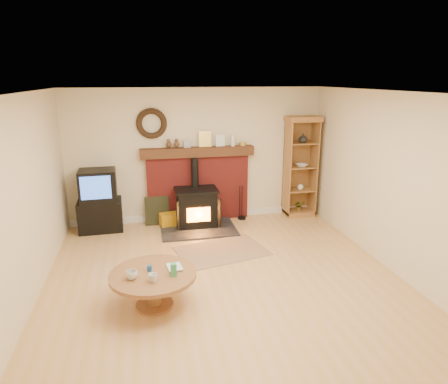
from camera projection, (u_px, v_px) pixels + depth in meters
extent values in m
plane|color=tan|center=(226.00, 283.00, 5.61)|extent=(5.50, 5.50, 0.00)
cube|color=beige|center=(197.00, 155.00, 7.83)|extent=(5.00, 0.02, 2.60)
cube|color=beige|center=(311.00, 309.00, 2.66)|extent=(5.00, 0.02, 2.60)
cube|color=beige|center=(21.00, 206.00, 4.76)|extent=(0.02, 5.50, 2.60)
cube|color=beige|center=(396.00, 184.00, 5.73)|extent=(0.02, 5.50, 2.60)
cube|color=white|center=(226.00, 93.00, 4.88)|extent=(5.00, 5.50, 0.02)
cube|color=white|center=(198.00, 215.00, 8.16)|extent=(5.00, 0.04, 0.12)
torus|color=black|center=(152.00, 123.00, 7.43)|extent=(0.57, 0.11, 0.57)
cube|color=maroon|center=(198.00, 188.00, 7.94)|extent=(2.00, 0.15, 1.30)
cube|color=#3D2313|center=(198.00, 152.00, 7.70)|extent=(2.20, 0.22, 0.18)
cube|color=#999999|center=(187.00, 144.00, 7.63)|extent=(0.13, 0.05, 0.14)
cube|color=gold|center=(205.00, 139.00, 7.69)|extent=(0.24, 0.06, 0.30)
cube|color=white|center=(220.00, 141.00, 7.76)|extent=(0.18, 0.05, 0.22)
cylinder|color=white|center=(233.00, 140.00, 7.79)|extent=(0.08, 0.08, 0.22)
cylinder|color=gold|center=(243.00, 144.00, 7.85)|extent=(0.14, 0.14, 0.07)
cube|color=black|center=(198.00, 229.00, 7.56)|extent=(1.40, 1.00, 0.03)
cube|color=black|center=(197.00, 208.00, 7.65)|extent=(0.73, 0.52, 0.67)
cube|color=black|center=(196.00, 190.00, 7.55)|extent=(0.80, 0.57, 0.04)
cylinder|color=black|center=(195.00, 173.00, 7.61)|extent=(0.14, 0.14, 0.56)
cube|color=orange|center=(199.00, 215.00, 7.41)|extent=(0.44, 0.02, 0.27)
cube|color=black|center=(180.00, 214.00, 7.40)|extent=(0.17, 0.23, 0.54)
cube|color=black|center=(216.00, 211.00, 7.53)|extent=(0.17, 0.23, 0.54)
cube|color=brown|center=(222.00, 251.00, 6.63)|extent=(1.61, 1.28, 0.01)
cube|color=black|center=(101.00, 215.00, 7.48)|extent=(0.81, 0.58, 0.58)
cube|color=black|center=(98.00, 185.00, 7.32)|extent=(0.67, 0.57, 0.58)
cube|color=blue|center=(96.00, 188.00, 7.05)|extent=(0.52, 0.04, 0.42)
cube|color=brown|center=(298.00, 212.00, 8.38)|extent=(0.59, 0.43, 0.10)
cube|color=brown|center=(297.00, 166.00, 8.31)|extent=(0.59, 0.02, 1.89)
cube|color=brown|center=(287.00, 169.00, 8.06)|extent=(0.02, 0.43, 1.89)
cube|color=brown|center=(314.00, 168.00, 8.17)|extent=(0.02, 0.43, 1.89)
cube|color=brown|center=(303.00, 119.00, 7.84)|extent=(0.65, 0.47, 0.10)
cube|color=brown|center=(299.00, 190.00, 8.24)|extent=(0.55, 0.39, 0.02)
cube|color=brown|center=(300.00, 167.00, 8.11)|extent=(0.55, 0.39, 0.02)
cube|color=brown|center=(302.00, 143.00, 7.97)|extent=(0.55, 0.39, 0.02)
imported|color=white|center=(303.00, 138.00, 7.90)|extent=(0.18, 0.18, 0.19)
imported|color=white|center=(302.00, 165.00, 8.05)|extent=(0.23, 0.23, 0.06)
sphere|color=white|center=(300.00, 187.00, 8.18)|extent=(0.12, 0.12, 0.12)
imported|color=#389659|center=(299.00, 206.00, 8.29)|extent=(0.20, 0.18, 0.23)
cube|color=yellow|center=(171.00, 220.00, 7.72)|extent=(0.45, 0.32, 0.26)
cube|color=black|center=(157.00, 211.00, 7.77)|extent=(0.46, 0.12, 0.55)
cylinder|color=black|center=(242.00, 218.00, 8.12)|extent=(0.16, 0.16, 0.04)
cylinder|color=black|center=(240.00, 203.00, 8.02)|extent=(0.02, 0.02, 0.70)
cylinder|color=black|center=(242.00, 203.00, 8.03)|extent=(0.02, 0.02, 0.70)
cylinder|color=brown|center=(155.00, 304.00, 5.05)|extent=(0.48, 0.48, 0.03)
cylinder|color=brown|center=(154.00, 290.00, 4.99)|extent=(0.17, 0.17, 0.38)
cylinder|color=brown|center=(153.00, 275.00, 4.93)|extent=(1.08, 1.08, 0.05)
imported|color=white|center=(132.00, 275.00, 4.76)|extent=(0.13, 0.13, 0.10)
imported|color=white|center=(153.00, 278.00, 4.70)|extent=(0.11, 0.11, 0.10)
imported|color=#4C331E|center=(167.00, 268.00, 5.02)|extent=(0.18, 0.24, 0.02)
cylinder|color=navy|center=(149.00, 268.00, 4.97)|extent=(0.06, 0.06, 0.07)
cube|color=#389659|center=(174.00, 270.00, 4.84)|extent=(0.07, 0.07, 0.16)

